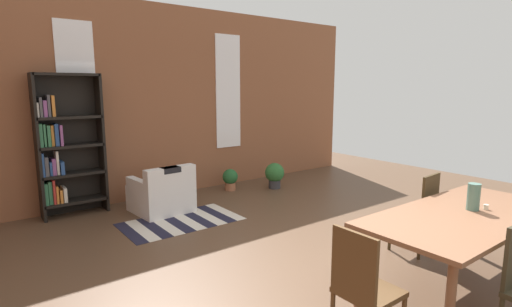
% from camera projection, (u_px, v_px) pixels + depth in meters
% --- Properties ---
extents(ground_plane, '(11.89, 11.89, 0.00)m').
position_uv_depth(ground_plane, '(381.00, 305.00, 3.50)').
color(ground_plane, brown).
extents(back_wall_brick, '(8.81, 0.12, 3.32)m').
position_uv_depth(back_wall_brick, '(161.00, 102.00, 6.86)').
color(back_wall_brick, brown).
rests_on(back_wall_brick, ground).
extents(window_pane_0, '(0.55, 0.02, 2.16)m').
position_uv_depth(window_pane_0, '(78.00, 93.00, 5.97)').
color(window_pane_0, white).
extents(window_pane_1, '(0.55, 0.02, 2.16)m').
position_uv_depth(window_pane_1, '(228.00, 92.00, 7.59)').
color(window_pane_1, white).
extents(dining_table, '(2.19, 1.00, 0.77)m').
position_uv_depth(dining_table, '(464.00, 221.00, 3.64)').
color(dining_table, brown).
rests_on(dining_table, ground).
extents(vase_on_table, '(0.11, 0.11, 0.26)m').
position_uv_depth(vase_on_table, '(474.00, 197.00, 3.70)').
color(vase_on_table, '#4C7266').
rests_on(vase_on_table, dining_table).
extents(tealight_candle_0, '(0.04, 0.04, 0.05)m').
position_uv_depth(tealight_candle_0, '(486.00, 207.00, 3.72)').
color(tealight_candle_0, silver).
rests_on(tealight_candle_0, dining_table).
extents(dining_chair_far_right, '(0.43, 0.43, 0.95)m').
position_uv_depth(dining_chair_far_right, '(420.00, 210.00, 4.54)').
color(dining_chair_far_right, '#372A17').
rests_on(dining_chair_far_right, ground).
extents(dining_chair_head_left, '(0.40, 0.40, 0.95)m').
position_uv_depth(dining_chair_head_left, '(363.00, 287.00, 2.80)').
color(dining_chair_head_left, '#4F351D').
rests_on(dining_chair_head_left, ground).
extents(bookshelf_tall, '(0.92, 0.32, 2.12)m').
position_uv_depth(bookshelf_tall, '(64.00, 147.00, 5.79)').
color(bookshelf_tall, black).
rests_on(bookshelf_tall, ground).
extents(armchair_white, '(0.86, 0.86, 0.75)m').
position_uv_depth(armchair_white, '(162.00, 194.00, 6.08)').
color(armchair_white, silver).
rests_on(armchair_white, ground).
extents(potted_plant_by_shelf, '(0.29, 0.29, 0.40)m').
position_uv_depth(potted_plant_by_shelf, '(230.00, 179.00, 7.36)').
color(potted_plant_by_shelf, '#9E6042').
rests_on(potted_plant_by_shelf, ground).
extents(potted_plant_corner, '(0.37, 0.37, 0.49)m').
position_uv_depth(potted_plant_corner, '(275.00, 174.00, 7.50)').
color(potted_plant_corner, '#333338').
rests_on(potted_plant_corner, ground).
extents(striped_rug, '(1.66, 0.94, 0.01)m').
position_uv_depth(striped_rug, '(181.00, 221.00, 5.66)').
color(striped_rug, '#1E1E33').
rests_on(striped_rug, ground).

